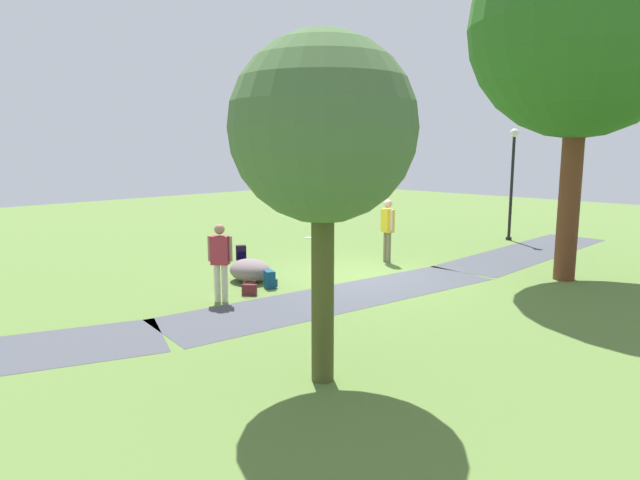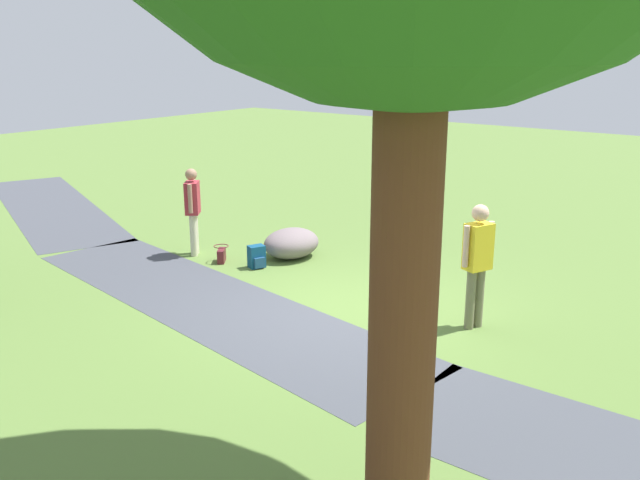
% 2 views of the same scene
% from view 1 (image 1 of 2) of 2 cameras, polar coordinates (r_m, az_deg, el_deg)
% --- Properties ---
extents(ground_plane, '(48.00, 48.00, 0.00)m').
position_cam_1_polar(ground_plane, '(14.22, 4.48, -3.58)').
color(ground_plane, '#557334').
extents(footpath_segment_near, '(8.01, 1.95, 0.01)m').
position_cam_1_polar(footpath_segment_near, '(18.45, 20.44, -1.12)').
color(footpath_segment_near, '#40434B').
rests_on(footpath_segment_near, ground).
extents(footpath_segment_mid, '(8.20, 3.14, 0.01)m').
position_cam_1_polar(footpath_segment_mid, '(12.16, 2.17, -5.79)').
color(footpath_segment_mid, '#40434B').
rests_on(footpath_segment_mid, ground).
extents(large_shade_tree, '(5.08, 5.08, 8.45)m').
position_cam_1_polar(large_shade_tree, '(14.88, 25.06, 19.00)').
color(large_shade_tree, brown).
rests_on(large_shade_tree, ground).
extents(young_tree_near_path, '(2.47, 2.47, 4.67)m').
position_cam_1_polar(young_tree_near_path, '(7.39, 0.29, 11.02)').
color(young_tree_near_path, '#464B20').
rests_on(young_tree_near_path, ground).
extents(lamp_post, '(0.28, 0.28, 3.80)m').
position_cam_1_polar(lamp_post, '(20.33, 18.95, 6.49)').
color(lamp_post, black).
rests_on(lamp_post, ground).
extents(lawn_boulder, '(1.00, 1.19, 0.54)m').
position_cam_1_polar(lawn_boulder, '(13.60, -7.11, -3.06)').
color(lawn_boulder, slate).
rests_on(lawn_boulder, ground).
extents(woman_with_handbag, '(0.41, 0.43, 1.64)m').
position_cam_1_polar(woman_with_handbag, '(11.79, -10.09, -1.73)').
color(woman_with_handbag, beige).
rests_on(woman_with_handbag, ground).
extents(man_near_boulder, '(0.36, 0.49, 1.76)m').
position_cam_1_polar(man_near_boulder, '(15.70, 6.87, 1.43)').
color(man_near_boulder, '#726E50').
rests_on(man_near_boulder, ground).
extents(handbag_on_grass, '(0.38, 0.38, 0.31)m').
position_cam_1_polar(handbag_on_grass, '(12.37, -7.18, -4.94)').
color(handbag_on_grass, '#5A1C22').
rests_on(handbag_on_grass, ground).
extents(backpack_by_boulder, '(0.33, 0.34, 0.40)m').
position_cam_1_polar(backpack_by_boulder, '(12.92, -5.09, -4.04)').
color(backpack_by_boulder, navy).
rests_on(backpack_by_boulder, ground).
extents(spare_backpack_on_lawn, '(0.34, 0.35, 0.40)m').
position_cam_1_polar(spare_backpack_on_lawn, '(16.30, -8.02, -1.27)').
color(spare_backpack_on_lawn, black).
rests_on(spare_backpack_on_lawn, ground).
extents(frisbee_on_grass, '(0.25, 0.25, 0.02)m').
position_cam_1_polar(frisbee_on_grass, '(19.92, -1.19, 0.24)').
color(frisbee_on_grass, white).
rests_on(frisbee_on_grass, ground).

